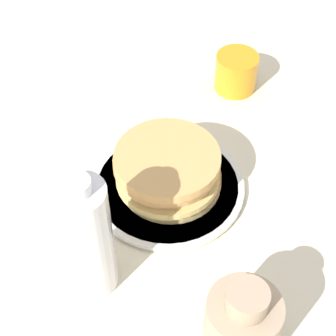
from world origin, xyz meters
TOP-DOWN VIEW (x-y plane):
  - ground_plane at (0.00, 0.00)m, footprint 4.00×4.00m
  - plate at (0.00, 0.03)m, footprint 0.25×0.25m
  - pancake_stack at (0.00, 0.03)m, footprint 0.17×0.17m
  - juice_glass at (-0.18, 0.25)m, footprint 0.08×0.08m
  - cream_jug at (0.28, 0.00)m, footprint 0.09×0.09m
  - water_bottle_near at (0.11, -0.14)m, footprint 0.07×0.07m

SIDE VIEW (x-z plane):
  - ground_plane at x=0.00m, z-range 0.00..0.00m
  - plate at x=0.00m, z-range 0.00..0.01m
  - juice_glass at x=-0.18m, z-range 0.00..0.07m
  - pancake_stack at x=0.00m, z-range 0.01..0.09m
  - cream_jug at x=0.28m, z-range -0.01..0.13m
  - water_bottle_near at x=0.11m, z-range -0.01..0.21m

